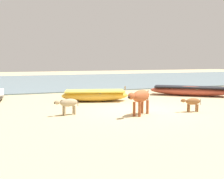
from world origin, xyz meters
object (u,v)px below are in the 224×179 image
object	(u,v)px
fishing_boat_0	(190,91)
calf_near_dun	(68,103)
fishing_boat_2	(95,95)
cow_adult_rust	(140,97)
calf_far_brown	(192,102)

from	to	relation	value
fishing_boat_0	calf_near_dun	xyz separation A→B (m)	(-8.02, -3.11, 0.16)
fishing_boat_0	fishing_boat_2	bearing A→B (deg)	-143.14
fishing_boat_0	cow_adult_rust	distance (m)	6.73
cow_adult_rust	calf_near_dun	bearing A→B (deg)	-54.14
fishing_boat_0	fishing_boat_2	world-z (taller)	fishing_boat_2
fishing_boat_2	calf_far_brown	size ratio (longest dim) A/B	4.12
calf_near_dun	fishing_boat_2	bearing A→B (deg)	-133.81
calf_near_dun	calf_far_brown	bearing A→B (deg)	156.63
calf_near_dun	calf_far_brown	distance (m)	5.10
fishing_boat_2	calf_far_brown	xyz separation A→B (m)	(3.04, -4.09, 0.11)
calf_far_brown	cow_adult_rust	bearing A→B (deg)	5.75
cow_adult_rust	calf_near_dun	world-z (taller)	cow_adult_rust
cow_adult_rust	calf_far_brown	xyz separation A→B (m)	(2.31, -0.16, -0.29)
fishing_boat_0	calf_near_dun	distance (m)	8.60
cow_adult_rust	calf_far_brown	bearing A→B (deg)	141.59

